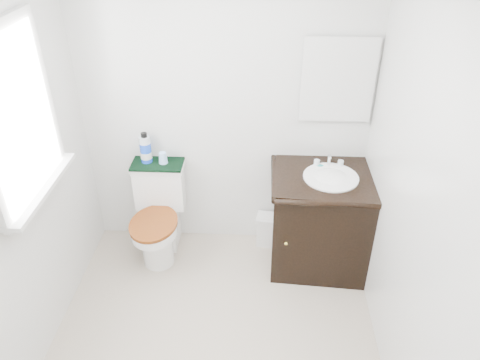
# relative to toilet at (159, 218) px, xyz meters

# --- Properties ---
(floor) EXTENTS (2.40, 2.40, 0.00)m
(floor) POSITION_rel_toilet_xyz_m (0.53, -0.97, -0.34)
(floor) COLOR #AA9D89
(floor) RESTS_ON ground
(wall_back) EXTENTS (2.40, 0.00, 2.40)m
(wall_back) POSITION_rel_toilet_xyz_m (0.53, 0.23, 0.86)
(wall_back) COLOR silver
(wall_back) RESTS_ON ground
(wall_left) EXTENTS (0.00, 2.40, 2.40)m
(wall_left) POSITION_rel_toilet_xyz_m (-0.57, -0.97, 0.86)
(wall_left) COLOR silver
(wall_left) RESTS_ON ground
(wall_right) EXTENTS (0.00, 2.40, 2.40)m
(wall_right) POSITION_rel_toilet_xyz_m (1.63, -0.97, 0.86)
(wall_right) COLOR silver
(wall_right) RESTS_ON ground
(window) EXTENTS (0.02, 0.70, 0.90)m
(window) POSITION_rel_toilet_xyz_m (-0.54, -0.72, 1.21)
(window) COLOR white
(window) RESTS_ON wall_left
(mirror) EXTENTS (0.50, 0.02, 0.60)m
(mirror) POSITION_rel_toilet_xyz_m (1.34, 0.21, 1.11)
(mirror) COLOR silver
(mirror) RESTS_ON wall_back
(toilet) EXTENTS (0.41, 0.63, 0.76)m
(toilet) POSITION_rel_toilet_xyz_m (0.00, 0.00, 0.00)
(toilet) COLOR white
(toilet) RESTS_ON floor
(vanity) EXTENTS (0.81, 0.70, 0.92)m
(vanity) POSITION_rel_toilet_xyz_m (1.29, -0.07, 0.10)
(vanity) COLOR black
(vanity) RESTS_ON floor
(trash_bin) EXTENTS (0.21, 0.18, 0.28)m
(trash_bin) POSITION_rel_toilet_xyz_m (0.89, 0.13, -0.19)
(trash_bin) COLOR white
(trash_bin) RESTS_ON floor
(towel) EXTENTS (0.40, 0.22, 0.02)m
(towel) POSITION_rel_toilet_xyz_m (0.00, 0.12, 0.43)
(towel) COLOR black
(towel) RESTS_ON toilet
(mouthwash_bottle) EXTENTS (0.09, 0.09, 0.25)m
(mouthwash_bottle) POSITION_rel_toilet_xyz_m (-0.08, 0.14, 0.56)
(mouthwash_bottle) COLOR blue
(mouthwash_bottle) RESTS_ON towel
(cup) EXTENTS (0.07, 0.07, 0.09)m
(cup) POSITION_rel_toilet_xyz_m (0.05, 0.13, 0.49)
(cup) COLOR #9BC9FF
(cup) RESTS_ON towel
(soap_bar) EXTENTS (0.07, 0.05, 0.02)m
(soap_bar) POSITION_rel_toilet_xyz_m (1.26, 0.06, 0.49)
(soap_bar) COLOR teal
(soap_bar) RESTS_ON vanity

